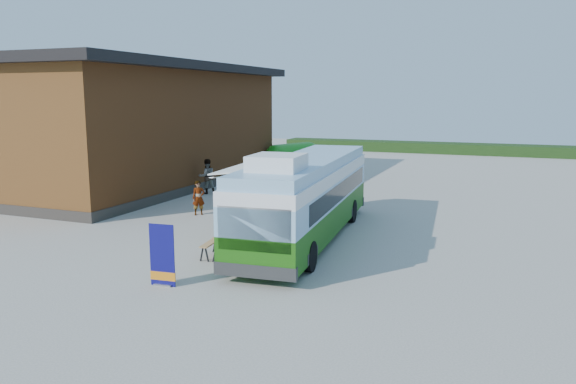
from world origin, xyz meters
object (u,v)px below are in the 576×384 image
at_px(banner, 162,261).
at_px(person_b, 207,176).
at_px(picnic_table, 227,240).
at_px(slurry_tanker, 293,154).
at_px(bus, 307,195).
at_px(person_a, 199,198).

height_order(banner, person_b, person_b).
bearing_deg(picnic_table, slurry_tanker, 98.67).
xyz_separation_m(bus, slurry_tanker, (-8.29, 19.64, -0.61)).
relative_size(picnic_table, person_a, 1.04).
bearing_deg(bus, picnic_table, -120.80).
distance_m(person_b, slurry_tanker, 11.88).
distance_m(banner, slurry_tanker, 27.08).
height_order(bus, person_b, bus).
height_order(banner, person_a, banner).
relative_size(banner, person_b, 0.93).
xyz_separation_m(banner, person_b, (-6.86, 14.50, 0.23)).
xyz_separation_m(banner, person_a, (-4.25, 9.18, 0.05)).
bearing_deg(banner, picnic_table, 77.73).
distance_m(banner, picnic_table, 3.30).
distance_m(banner, person_a, 10.12).
height_order(bus, banner, bus).
bearing_deg(person_a, slurry_tanker, 56.28).
xyz_separation_m(banner, slurry_tanker, (-6.22, 26.36, 0.40)).
bearing_deg(person_b, banner, 70.48).
height_order(person_b, slurry_tanker, slurry_tanker).
bearing_deg(slurry_tanker, person_a, -61.08).
height_order(person_a, slurry_tanker, slurry_tanker).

